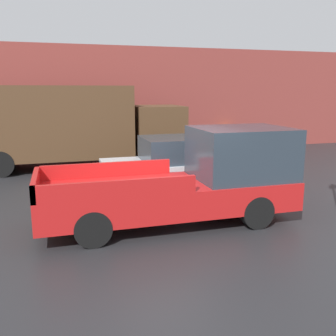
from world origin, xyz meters
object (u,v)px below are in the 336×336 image
object	(u,v)px
car	(183,164)
delivery_truck	(62,124)
newspaper_box	(226,138)
pickup_truck	(194,179)

from	to	relation	value
car	delivery_truck	distance (m)	5.68
delivery_truck	newspaper_box	xyz separation A→B (m)	(8.16, 2.61, -1.14)
delivery_truck	pickup_truck	bearing A→B (deg)	-68.55
newspaper_box	pickup_truck	bearing A→B (deg)	-118.95
car	delivery_truck	xyz separation A→B (m)	(-3.40, 4.46, 0.88)
pickup_truck	delivery_truck	xyz separation A→B (m)	(-2.79, 7.10, 0.72)
pickup_truck	delivery_truck	distance (m)	7.67
delivery_truck	car	bearing A→B (deg)	-52.62
car	newspaper_box	size ratio (longest dim) A/B	4.17
newspaper_box	delivery_truck	bearing A→B (deg)	-162.28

